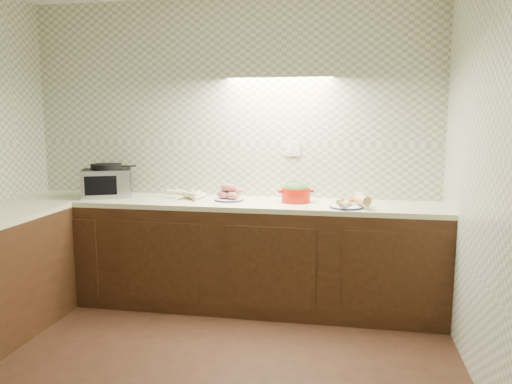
% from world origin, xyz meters
% --- Properties ---
extents(room, '(3.60, 3.60, 2.60)m').
position_xyz_m(room, '(0.00, 0.00, 1.63)').
color(room, black).
rests_on(room, ground).
extents(counter, '(3.60, 3.60, 0.90)m').
position_xyz_m(counter, '(-0.68, 0.68, 0.45)').
color(counter, black).
rests_on(counter, ground).
extents(toaster_oven, '(0.50, 0.45, 0.29)m').
position_xyz_m(toaster_oven, '(-1.05, 1.52, 1.03)').
color(toaster_oven, black).
rests_on(toaster_oven, counter).
extents(parsnip_pile, '(0.32, 0.42, 0.08)m').
position_xyz_m(parsnip_pile, '(-0.26, 1.52, 0.93)').
color(parsnip_pile, beige).
rests_on(parsnip_pile, counter).
extents(sweet_potato_plate, '(0.25, 0.25, 0.14)m').
position_xyz_m(sweet_potato_plate, '(0.05, 1.53, 0.95)').
color(sweet_potato_plate, '#16163E').
rests_on(sweet_potato_plate, counter).
extents(onion_bowl, '(0.13, 0.13, 0.10)m').
position_xyz_m(onion_bowl, '(0.04, 1.64, 0.94)').
color(onion_bowl, black).
rests_on(onion_bowl, counter).
extents(dutch_oven, '(0.30, 0.30, 0.17)m').
position_xyz_m(dutch_oven, '(0.61, 1.54, 0.98)').
color(dutch_oven, '#B91809').
rests_on(dutch_oven, counter).
extents(veg_plate, '(0.33, 0.32, 0.12)m').
position_xyz_m(veg_plate, '(1.07, 1.38, 0.94)').
color(veg_plate, '#16163E').
rests_on(veg_plate, counter).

